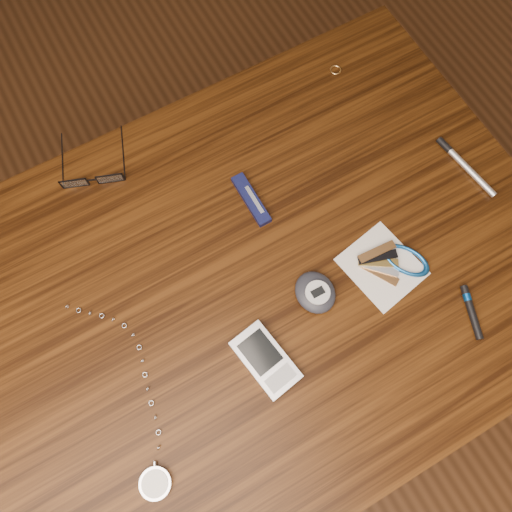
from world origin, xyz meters
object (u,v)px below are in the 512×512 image
object	(u,v)px
desk	(244,302)
pda_phone	(265,360)
notepad_keys	(393,263)
silver_pen	(461,162)
eyeglasses	(92,178)
pedometer	(315,292)
pocket_watch	(153,475)
pocket_knife	(251,200)

from	to	relation	value
desk	pda_phone	size ratio (longest dim) A/B	9.00
notepad_keys	pda_phone	bearing A→B (deg)	-172.55
desk	notepad_keys	distance (m)	0.26
desk	silver_pen	size ratio (longest dim) A/B	7.61
pda_phone	eyeglasses	bearing A→B (deg)	104.39
pedometer	silver_pen	bearing A→B (deg)	12.34
pocket_watch	pocket_knife	size ratio (longest dim) A/B	3.22
notepad_keys	pocket_knife	xyz separation A→B (m)	(-0.14, 0.20, 0.00)
pda_phone	pocket_watch	bearing A→B (deg)	-164.29
desk	silver_pen	bearing A→B (deg)	0.84
pedometer	eyeglasses	bearing A→B (deg)	122.09
pocket_knife	silver_pen	bearing A→B (deg)	-18.24
pocket_knife	silver_pen	world-z (taller)	pocket_knife
eyeglasses	pocket_watch	xyz separation A→B (m)	(-0.11, -0.45, -0.00)
pda_phone	notepad_keys	distance (m)	0.25
eyeglasses	pocket_watch	size ratio (longest dim) A/B	0.44
pocket_watch	pda_phone	bearing A→B (deg)	15.71
eyeglasses	silver_pen	world-z (taller)	eyeglasses
desk	eyeglasses	distance (m)	0.32
silver_pen	notepad_keys	bearing A→B (deg)	-155.65
pedometer	notepad_keys	xyz separation A→B (m)	(0.13, -0.02, -0.01)
notepad_keys	pocket_knife	distance (m)	0.24
pocket_watch	pocket_knife	distance (m)	0.43
pocket_watch	silver_pen	size ratio (longest dim) A/B	2.35
pocket_watch	silver_pen	world-z (taller)	pocket_watch
desk	pedometer	world-z (taller)	pedometer
pedometer	silver_pen	size ratio (longest dim) A/B	0.53
eyeglasses	notepad_keys	bearing A→B (deg)	-46.08
desk	eyeglasses	xyz separation A→B (m)	(-0.13, 0.28, 0.11)
pocket_knife	silver_pen	size ratio (longest dim) A/B	0.73
pocket_watch	pedometer	xyz separation A→B (m)	(0.32, 0.11, 0.01)
desk	pedometer	size ratio (longest dim) A/B	14.40
desk	pocket_watch	world-z (taller)	pocket_watch
desk	pocket_knife	bearing A→B (deg)	55.34
notepad_keys	pocket_watch	bearing A→B (deg)	-168.72
eyeglasses	pda_phone	world-z (taller)	eyeglasses
eyeglasses	pedometer	size ratio (longest dim) A/B	1.94
pda_phone	silver_pen	world-z (taller)	pda_phone
desk	pda_phone	xyz separation A→B (m)	(-0.03, -0.12, 0.11)
eyeglasses	pocket_knife	bearing A→B (deg)	-37.57
eyeglasses	pocket_knife	xyz separation A→B (m)	(0.21, -0.16, -0.00)
pedometer	pocket_knife	size ratio (longest dim) A/B	0.73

